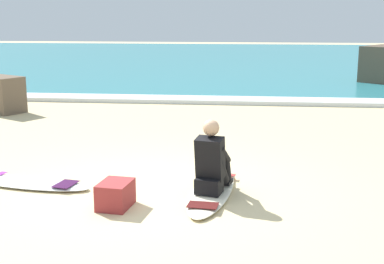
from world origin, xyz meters
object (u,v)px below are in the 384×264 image
shoreline_rock (2,94)px  beach_bag (115,195)px  surfer_seated (212,164)px  surfboard_main (212,190)px  surfboard_spare_near (27,182)px

shoreline_rock → beach_bag: bearing=-54.7°
surfer_seated → beach_bag: (-1.14, -0.54, -0.28)m
surfboard_main → beach_bag: size_ratio=4.55×
surfboard_main → surfboard_spare_near: bearing=178.8°
surfer_seated → surfboard_spare_near: surfer_seated is taller
shoreline_rock → beach_bag: 7.46m
surfboard_spare_near → shoreline_rock: bearing=118.2°
surfboard_main → beach_bag: (-1.14, -0.67, 0.12)m
surfboard_spare_near → beach_bag: (1.43, -0.72, 0.12)m
beach_bag → surfer_seated: bearing=25.3°
surfer_seated → surfboard_spare_near: (-2.58, 0.18, -0.40)m
beach_bag → surfboard_main: bearing=30.4°
surfer_seated → surfboard_main: bearing=92.1°
surfboard_spare_near → surfboard_main: bearing=-1.2°
surfer_seated → shoreline_rock: 7.77m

